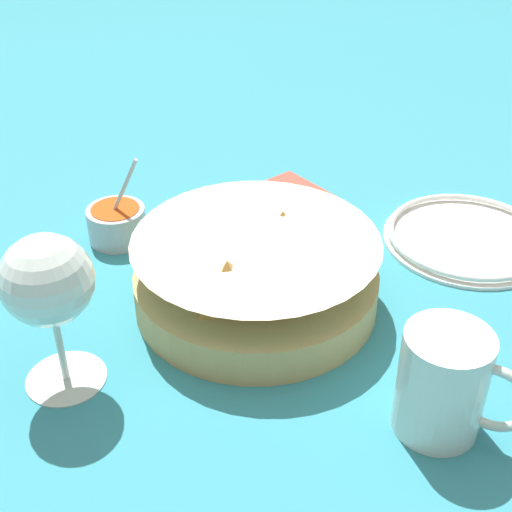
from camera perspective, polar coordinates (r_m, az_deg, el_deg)
ground_plane at (r=0.80m, az=-1.24°, el=-3.91°), size 4.00×4.00×0.00m
food_basket at (r=0.78m, az=-0.04°, el=-1.61°), size 0.27×0.27×0.09m
sauce_cup at (r=0.92m, az=-11.08°, el=2.66°), size 0.08×0.07×0.12m
wine_glass at (r=0.66m, az=-16.34°, el=-2.24°), size 0.09×0.09×0.16m
beer_mug at (r=0.66m, az=14.76°, el=-10.07°), size 0.12×0.08×0.10m
side_plate at (r=0.94m, az=16.54°, el=1.49°), size 0.21×0.21×0.01m
napkin at (r=1.01m, az=3.41°, el=5.11°), size 0.13×0.11×0.01m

